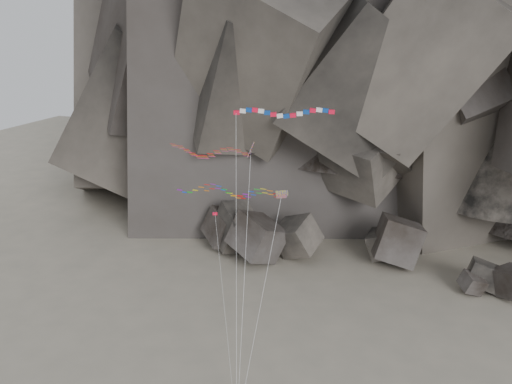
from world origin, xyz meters
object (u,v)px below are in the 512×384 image
(banner_kite, at_px, (283,114))
(parafoil_kite, at_px, (225,190))
(delta_kite, at_px, (206,151))
(pennant_kite, at_px, (219,261))

(banner_kite, relative_size, parafoil_kite, 1.39)
(delta_kite, relative_size, pennant_kite, 1.50)
(delta_kite, distance_m, banner_kite, 9.00)
(banner_kite, bearing_deg, delta_kite, -175.54)
(delta_kite, relative_size, parafoil_kite, 1.24)
(pennant_kite, bearing_deg, parafoil_kite, 76.17)
(banner_kite, distance_m, parafoil_kite, 10.21)
(pennant_kite, bearing_deg, banner_kite, 26.92)
(delta_kite, bearing_deg, parafoil_kite, -5.11)
(delta_kite, distance_m, pennant_kite, 11.80)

